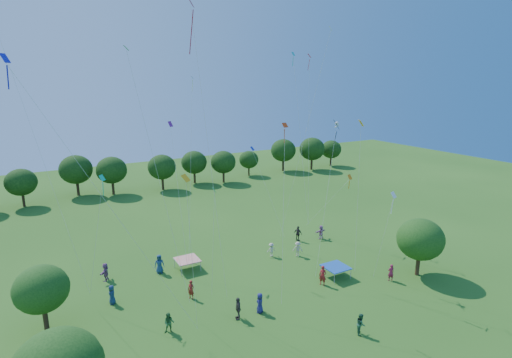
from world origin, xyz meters
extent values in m
cylinder|color=#422B19|center=(-15.10, 19.24, 0.88)|extent=(0.36, 0.36, 1.75)
ellipsoid|color=#225117|center=(-15.10, 19.24, 3.41)|extent=(3.90, 3.90, 3.51)
cylinder|color=#422B19|center=(16.46, 11.51, 0.90)|extent=(0.37, 0.37, 1.81)
ellipsoid|color=#225117|center=(16.46, 11.51, 3.66)|extent=(4.36, 4.36, 3.93)
cylinder|color=#422B19|center=(-16.56, 54.89, 0.92)|extent=(0.38, 0.38, 1.84)
ellipsoid|color=#1B3F12|center=(-16.56, 54.89, 3.72)|extent=(4.42, 4.42, 3.98)
cylinder|color=#422B19|center=(-8.83, 57.29, 1.07)|extent=(0.44, 0.44, 2.14)
ellipsoid|color=#1B3F12|center=(-8.83, 57.29, 4.33)|extent=(5.14, 5.14, 4.63)
cylinder|color=#422B19|center=(-3.73, 55.12, 1.01)|extent=(0.42, 0.42, 2.03)
ellipsoid|color=#1B3F12|center=(-3.73, 55.12, 4.09)|extent=(4.86, 4.86, 4.37)
cylinder|color=#422B19|center=(4.25, 54.00, 0.98)|extent=(0.40, 0.40, 1.96)
ellipsoid|color=#1B3F12|center=(4.25, 54.00, 3.96)|extent=(4.71, 4.71, 4.24)
cylinder|color=#422B19|center=(10.62, 55.53, 0.96)|extent=(0.39, 0.39, 1.91)
ellipsoid|color=#1B3F12|center=(10.62, 55.53, 3.87)|extent=(4.59, 4.59, 4.13)
cylinder|color=#422B19|center=(15.42, 53.36, 0.94)|extent=(0.39, 0.39, 1.89)
ellipsoid|color=#1B3F12|center=(15.42, 53.36, 3.82)|extent=(4.54, 4.54, 4.08)
cylinder|color=#422B19|center=(22.08, 55.90, 0.79)|extent=(0.33, 0.33, 1.58)
ellipsoid|color=#1B3F12|center=(22.08, 55.90, 3.20)|extent=(3.80, 3.80, 3.42)
cylinder|color=#422B19|center=(30.27, 56.13, 1.07)|extent=(0.44, 0.44, 2.13)
ellipsoid|color=#1B3F12|center=(30.27, 56.13, 4.31)|extent=(5.12, 5.12, 4.61)
cylinder|color=#422B19|center=(36.10, 54.14, 1.09)|extent=(0.45, 0.45, 2.18)
ellipsoid|color=#1B3F12|center=(36.10, 54.14, 4.41)|extent=(5.24, 5.24, 4.72)
cylinder|color=#422B19|center=(42.14, 55.19, 0.91)|extent=(0.37, 0.37, 1.81)
ellipsoid|color=#1B3F12|center=(42.14, 55.19, 3.66)|extent=(4.35, 4.35, 3.91)
cube|color=red|center=(-2.44, 23.48, 1.05)|extent=(2.20, 2.20, 0.08)
cylinder|color=#999999|center=(-3.44, 22.48, 0.55)|extent=(0.05, 0.05, 1.10)
cylinder|color=#999999|center=(-1.44, 22.48, 0.55)|extent=(0.05, 0.05, 1.10)
cylinder|color=#999999|center=(-3.44, 24.48, 0.55)|extent=(0.05, 0.05, 1.10)
cylinder|color=#999999|center=(-1.44, 24.48, 0.55)|extent=(0.05, 0.05, 1.10)
cube|color=#1A4EAA|center=(9.29, 15.02, 1.05)|extent=(2.20, 2.20, 0.08)
cylinder|color=#999999|center=(8.29, 14.02, 0.55)|extent=(0.05, 0.05, 1.10)
cylinder|color=#999999|center=(10.29, 14.02, 0.55)|extent=(0.05, 0.05, 1.10)
cylinder|color=#999999|center=(8.29, 16.02, 0.55)|extent=(0.05, 0.05, 1.10)
cylinder|color=#999999|center=(10.29, 16.02, 0.55)|extent=(0.05, 0.05, 1.10)
imported|color=navy|center=(-10.12, 20.62, 0.83)|extent=(0.58, 0.89, 1.67)
imported|color=maroon|center=(-4.06, 18.13, 0.83)|extent=(0.68, 0.74, 1.66)
imported|color=#2A642F|center=(-7.16, 14.42, 0.79)|extent=(0.89, 0.73, 1.59)
imported|color=beige|center=(6.38, 21.98, 0.75)|extent=(1.01, 0.51, 1.51)
imported|color=#3A312E|center=(11.32, 24.05, 0.90)|extent=(0.87, 1.15, 1.79)
imported|color=#8D5285|center=(-9.88, 25.13, 0.87)|extent=(1.32, 1.68, 1.73)
imported|color=navy|center=(-5.06, 24.10, 0.94)|extent=(1.04, 0.74, 1.89)
imported|color=maroon|center=(7.26, 14.45, 0.93)|extent=(0.75, 0.82, 1.85)
imported|color=#235337|center=(5.10, 7.32, 0.82)|extent=(0.83, 0.91, 1.63)
imported|color=#BEAD98|center=(8.86, 20.64, 0.81)|extent=(1.12, 1.03, 1.62)
imported|color=#433C35|center=(-1.92, 13.47, 0.92)|extent=(0.79, 1.18, 1.84)
imported|color=#A8629D|center=(14.06, 23.24, 0.83)|extent=(1.59, 0.69, 1.66)
imported|color=navy|center=(0.02, 13.40, 0.84)|extent=(0.91, 0.89, 1.68)
imported|color=maroon|center=(13.32, 11.96, 0.82)|extent=(0.70, 0.57, 1.63)
cube|color=black|center=(10.75, 17.62, 14.22)|extent=(1.08, 1.19, 0.90)
cube|color=black|center=(10.75, 17.67, 12.96)|extent=(0.10, 0.27, 1.18)
sphere|color=white|center=(10.75, 17.56, 14.32)|extent=(0.33, 0.33, 0.33)
cylinder|color=white|center=(10.75, 17.56, 14.04)|extent=(0.24, 0.46, 0.31)
cylinder|color=white|center=(10.75, 17.56, 14.04)|extent=(0.24, 0.46, 0.31)
cylinder|color=beige|center=(8.44, 15.85, 7.54)|extent=(4.65, 3.57, 12.49)
cube|color=red|center=(-3.74, 16.59, 23.53)|extent=(0.76, 0.91, 0.71)
cube|color=red|center=(-3.74, 16.64, 21.53)|extent=(0.22, 0.63, 2.94)
cylinder|color=beige|center=(-2.97, 15.72, 12.25)|extent=(1.56, 1.75, 21.89)
cube|color=red|center=(3.07, 14.79, 14.83)|extent=(0.49, 0.36, 0.35)
cube|color=red|center=(3.07, 14.84, 13.95)|extent=(0.21, 0.25, 1.17)
cylinder|color=beige|center=(2.05, 13.28, 7.97)|extent=(2.06, 3.03, 13.34)
cube|color=orange|center=(15.96, 20.95, 7.78)|extent=(0.69, 0.50, 0.54)
cube|color=orange|center=(15.96, 21.00, 6.90)|extent=(0.15, 0.23, 0.98)
cylinder|color=beige|center=(14.58, 22.98, 4.41)|extent=(2.78, 4.07, 6.23)
cube|color=#D3EB14|center=(10.76, 19.05, 22.88)|extent=(0.51, 0.52, 0.42)
cylinder|color=beige|center=(9.69, 21.38, 11.99)|extent=(2.15, 4.68, 21.39)
cube|color=#268718|center=(-8.14, 17.38, 20.36)|extent=(0.45, 0.52, 0.33)
cylinder|color=beige|center=(-6.62, 16.45, 10.74)|extent=(3.06, 1.87, 18.89)
cube|color=#1814CD|center=(-15.08, 12.28, 19.30)|extent=(0.46, 0.57, 0.46)
cube|color=#1814CD|center=(-15.08, 12.33, 18.39)|extent=(0.13, 0.27, 1.17)
cylinder|color=beige|center=(-10.46, 12.14, 10.20)|extent=(9.26, 0.30, 17.80)
cube|color=#89167F|center=(-2.45, 26.66, 14.11)|extent=(0.60, 0.58, 0.53)
cylinder|color=beige|center=(-2.79, 24.09, 7.58)|extent=(0.70, 5.16, 12.57)
cube|color=white|center=(0.40, 27.78, 18.53)|extent=(0.40, 0.40, 0.28)
cube|color=white|center=(0.40, 27.83, 17.72)|extent=(0.07, 0.26, 1.16)
cylinder|color=beige|center=(-1.25, 24.77, 9.84)|extent=(3.32, 6.03, 17.09)
cube|color=#0CADB6|center=(14.07, 29.80, 21.33)|extent=(0.61, 0.52, 0.46)
cube|color=#0CADB6|center=(14.07, 29.85, 20.45)|extent=(0.13, 0.25, 1.07)
cylinder|color=beige|center=(13.88, 27.55, 11.20)|extent=(0.41, 4.52, 19.81)
cube|color=red|center=(13.97, 26.47, 20.95)|extent=(0.59, 0.67, 0.44)
cube|color=red|center=(13.97, 26.52, 19.98)|extent=(0.14, 0.28, 1.22)
cylinder|color=beige|center=(13.85, 25.89, 11.01)|extent=(0.26, 1.17, 19.42)
cube|color=#CF910A|center=(-7.21, 9.20, 12.97)|extent=(0.62, 0.61, 0.37)
cylinder|color=beige|center=(-6.53, 10.61, 7.03)|extent=(1.38, 2.84, 11.46)
cube|color=orange|center=(10.35, 13.98, 14.68)|extent=(0.64, 0.76, 0.54)
cylinder|color=beige|center=(10.06, 13.49, 7.86)|extent=(0.60, 0.99, 13.11)
cube|color=green|center=(-3.07, 14.85, 10.34)|extent=(0.37, 0.50, 0.40)
cylinder|color=beige|center=(-3.10, 15.33, 5.73)|extent=(0.06, 0.97, 8.86)
cube|color=#1222B5|center=(7.20, 27.57, 10.75)|extent=(0.64, 0.62, 0.42)
cylinder|color=beige|center=(8.07, 25.44, 5.91)|extent=(1.75, 4.29, 9.23)
cylinder|color=beige|center=(-13.84, 24.40, 12.02)|extent=(4.20, 7.19, 21.44)
cube|color=white|center=(10.99, 10.40, 9.09)|extent=(0.64, 0.50, 0.47)
cube|color=white|center=(10.99, 10.45, 8.05)|extent=(0.18, 0.29, 1.33)
cylinder|color=beige|center=(10.79, 10.96, 5.08)|extent=(0.41, 1.14, 7.55)
cube|color=#0DC792|center=(-9.90, 21.35, 10.72)|extent=(0.55, 0.58, 0.45)
cube|color=#0DC792|center=(-9.90, 21.40, 9.79)|extent=(0.08, 0.27, 1.18)
cylinder|color=beige|center=(-10.80, 21.19, 5.90)|extent=(1.81, 0.34, 9.21)
camera|label=1|loc=(-14.40, -11.46, 18.24)|focal=28.00mm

